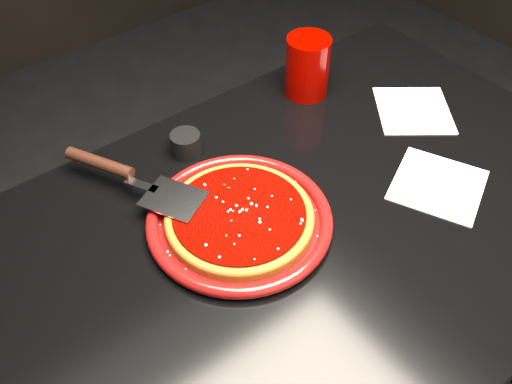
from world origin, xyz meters
TOP-DOWN VIEW (x-y plane):
  - table at (0.00, 0.00)m, footprint 1.20×0.80m
  - plate at (-0.12, 0.06)m, footprint 0.43×0.43m
  - pizza_crust at (-0.12, 0.06)m, footprint 0.34×0.34m
  - pizza_crust_rim at (-0.12, 0.06)m, footprint 0.34×0.34m
  - pizza_sauce at (-0.12, 0.06)m, footprint 0.30×0.30m
  - parmesan_dusting at (-0.12, 0.06)m, footprint 0.22×0.22m
  - basil_flecks at (-0.12, 0.06)m, footprint 0.21×0.21m
  - pizza_server at (-0.22, 0.24)m, footprint 0.24×0.35m
  - cup at (0.24, 0.29)m, footprint 0.12×0.12m
  - napkin_a at (0.24, -0.09)m, footprint 0.21×0.21m
  - napkin_b at (0.38, 0.09)m, footprint 0.22×0.22m
  - ramekin at (-0.09, 0.28)m, footprint 0.07×0.07m

SIDE VIEW (x-z plane):
  - table at x=0.00m, z-range 0.00..0.75m
  - napkin_a at x=0.24m, z-range 0.75..0.75m
  - napkin_b at x=0.38m, z-range 0.75..0.75m
  - plate at x=-0.12m, z-range 0.75..0.77m
  - pizza_crust at x=-0.12m, z-range 0.76..0.77m
  - pizza_crust_rim at x=-0.12m, z-range 0.76..0.78m
  - ramekin at x=-0.09m, z-range 0.75..0.80m
  - pizza_sauce at x=-0.12m, z-range 0.77..0.78m
  - basil_flecks at x=-0.12m, z-range 0.78..0.78m
  - parmesan_dusting at x=-0.12m, z-range 0.78..0.79m
  - pizza_server at x=-0.22m, z-range 0.78..0.81m
  - cup at x=0.24m, z-range 0.75..0.88m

